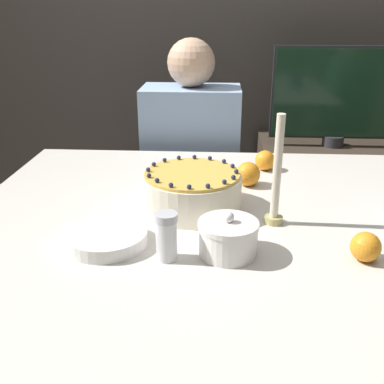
% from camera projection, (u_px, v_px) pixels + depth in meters
% --- Properties ---
extents(wall_behind, '(8.00, 0.05, 2.60)m').
position_uv_depth(wall_behind, '(225.00, 3.00, 2.24)').
color(wall_behind, '#4C4742').
rests_on(wall_behind, ground_plane).
extents(dining_table, '(1.37, 1.19, 0.77)m').
position_uv_depth(dining_table, '(222.00, 257.00, 1.19)').
color(dining_table, beige).
rests_on(dining_table, ground_plane).
extents(cake, '(0.26, 0.26, 0.11)m').
position_uv_depth(cake, '(192.00, 191.00, 1.20)').
color(cake, '#EFE5CC').
rests_on(cake, dining_table).
extents(sugar_bowl, '(0.13, 0.13, 0.10)m').
position_uv_depth(sugar_bowl, '(228.00, 238.00, 0.98)').
color(sugar_bowl, white).
rests_on(sugar_bowl, dining_table).
extents(sugar_shaker, '(0.05, 0.05, 0.11)m').
position_uv_depth(sugar_shaker, '(167.00, 236.00, 0.96)').
color(sugar_shaker, white).
rests_on(sugar_shaker, dining_table).
extents(plate_stack, '(0.19, 0.19, 0.03)m').
position_uv_depth(plate_stack, '(107.00, 238.00, 1.03)').
color(plate_stack, white).
rests_on(plate_stack, dining_table).
extents(candle, '(0.05, 0.05, 0.28)m').
position_uv_depth(candle, '(276.00, 181.00, 1.09)').
color(candle, tan).
rests_on(candle, dining_table).
extents(orange_fruit_0, '(0.07, 0.07, 0.07)m').
position_uv_depth(orange_fruit_0, '(248.00, 174.00, 1.36)').
color(orange_fruit_0, orange).
rests_on(orange_fruit_0, dining_table).
extents(orange_fruit_1, '(0.06, 0.06, 0.06)m').
position_uv_depth(orange_fruit_1, '(366.00, 247.00, 0.96)').
color(orange_fruit_1, orange).
rests_on(orange_fruit_1, dining_table).
extents(orange_fruit_2, '(0.07, 0.07, 0.07)m').
position_uv_depth(orange_fruit_2, '(265.00, 160.00, 1.50)').
color(orange_fruit_2, orange).
rests_on(orange_fruit_2, dining_table).
extents(person_man_blue_shirt, '(0.40, 0.34, 1.17)m').
position_uv_depth(person_man_blue_shirt, '(191.00, 196.00, 1.99)').
color(person_man_blue_shirt, '#473D33').
rests_on(person_man_blue_shirt, ground_plane).
extents(side_cabinet, '(0.67, 0.56, 0.67)m').
position_uv_depth(side_cabinet, '(324.00, 209.00, 2.28)').
color(side_cabinet, '#382D23').
rests_on(side_cabinet, ground_plane).
extents(tv_monitor, '(0.61, 0.10, 0.46)m').
position_uv_depth(tv_monitor, '(338.00, 96.00, 2.06)').
color(tv_monitor, '#2D2D33').
rests_on(tv_monitor, side_cabinet).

